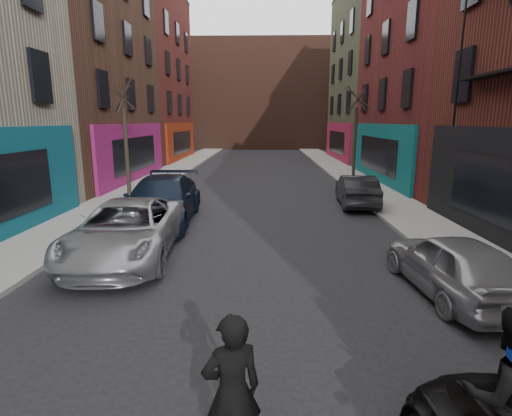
{
  "coord_description": "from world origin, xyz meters",
  "views": [
    {
      "loc": [
        0.56,
        -1.45,
        3.67
      ],
      "look_at": [
        0.35,
        8.03,
        1.6
      ],
      "focal_mm": 28.0,
      "sensor_mm": 36.0,
      "label": 1
    }
  ],
  "objects_px": {
    "tree_left_far": "(125,127)",
    "parked_right_end": "(357,190)",
    "tree_right_far": "(356,123)",
    "pedestrian": "(505,395)",
    "parked_right_far": "(454,265)",
    "parked_left_far": "(127,230)",
    "skateboarder": "(232,392)",
    "parked_left_end": "(161,201)"
  },
  "relations": [
    {
      "from": "parked_left_end",
      "to": "pedestrian",
      "type": "bearing_deg",
      "value": -61.94
    },
    {
      "from": "tree_right_far",
      "to": "parked_right_end",
      "type": "height_order",
      "value": "tree_right_far"
    },
    {
      "from": "parked_right_end",
      "to": "pedestrian",
      "type": "height_order",
      "value": "pedestrian"
    },
    {
      "from": "tree_right_far",
      "to": "pedestrian",
      "type": "bearing_deg",
      "value": -98.33
    },
    {
      "from": "parked_right_far",
      "to": "pedestrian",
      "type": "xyz_separation_m",
      "value": [
        -1.59,
        -4.55,
        0.28
      ]
    },
    {
      "from": "tree_left_far",
      "to": "pedestrian",
      "type": "height_order",
      "value": "tree_left_far"
    },
    {
      "from": "parked_left_far",
      "to": "parked_left_end",
      "type": "height_order",
      "value": "parked_left_end"
    },
    {
      "from": "pedestrian",
      "to": "parked_left_far",
      "type": "bearing_deg",
      "value": -42.74
    },
    {
      "from": "tree_left_far",
      "to": "skateboarder",
      "type": "relative_size",
      "value": 3.77
    },
    {
      "from": "parked_left_far",
      "to": "parked_right_end",
      "type": "bearing_deg",
      "value": 38.39
    },
    {
      "from": "pedestrian",
      "to": "tree_left_far",
      "type": "bearing_deg",
      "value": -54.9
    },
    {
      "from": "parked_left_end",
      "to": "parked_right_end",
      "type": "xyz_separation_m",
      "value": [
        7.8,
        3.25,
        -0.16
      ]
    },
    {
      "from": "parked_left_far",
      "to": "tree_left_far",
      "type": "bearing_deg",
      "value": 104.85
    },
    {
      "from": "parked_left_far",
      "to": "parked_right_far",
      "type": "height_order",
      "value": "parked_left_far"
    },
    {
      "from": "parked_left_end",
      "to": "tree_left_far",
      "type": "bearing_deg",
      "value": 117.14
    },
    {
      "from": "tree_right_far",
      "to": "skateboarder",
      "type": "height_order",
      "value": "tree_right_far"
    },
    {
      "from": "tree_left_far",
      "to": "parked_right_end",
      "type": "relative_size",
      "value": 1.57
    },
    {
      "from": "parked_left_end",
      "to": "skateboarder",
      "type": "bearing_deg",
      "value": -74.35
    },
    {
      "from": "tree_right_far",
      "to": "pedestrian",
      "type": "height_order",
      "value": "tree_right_far"
    },
    {
      "from": "tree_left_far",
      "to": "parked_right_end",
      "type": "xyz_separation_m",
      "value": [
        10.8,
        -2.05,
        -2.7
      ]
    },
    {
      "from": "tree_right_far",
      "to": "parked_left_far",
      "type": "xyz_separation_m",
      "value": [
        -9.4,
        -15.05,
        -2.76
      ]
    },
    {
      "from": "tree_right_far",
      "to": "parked_right_far",
      "type": "relative_size",
      "value": 1.7
    },
    {
      "from": "tree_right_far",
      "to": "pedestrian",
      "type": "distance_m",
      "value": 22.25
    },
    {
      "from": "skateboarder",
      "to": "parked_right_far",
      "type": "bearing_deg",
      "value": -153.35
    },
    {
      "from": "parked_left_far",
      "to": "skateboarder",
      "type": "distance_m",
      "value": 7.65
    },
    {
      "from": "skateboarder",
      "to": "pedestrian",
      "type": "height_order",
      "value": "pedestrian"
    },
    {
      "from": "parked_left_far",
      "to": "pedestrian",
      "type": "bearing_deg",
      "value": -51.22
    },
    {
      "from": "parked_right_far",
      "to": "pedestrian",
      "type": "height_order",
      "value": "pedestrian"
    },
    {
      "from": "skateboarder",
      "to": "pedestrian",
      "type": "bearing_deg",
      "value": 160.57
    },
    {
      "from": "parked_left_end",
      "to": "parked_right_far",
      "type": "relative_size",
      "value": 1.45
    },
    {
      "from": "tree_left_far",
      "to": "parked_left_end",
      "type": "distance_m",
      "value": 6.6
    },
    {
      "from": "parked_left_far",
      "to": "parked_left_end",
      "type": "distance_m",
      "value": 3.74
    },
    {
      "from": "tree_left_far",
      "to": "parked_right_far",
      "type": "xyz_separation_m",
      "value": [
        10.79,
        -11.32,
        -2.7
      ]
    },
    {
      "from": "parked_left_far",
      "to": "parked_left_end",
      "type": "relative_size",
      "value": 0.95
    },
    {
      "from": "parked_left_far",
      "to": "pedestrian",
      "type": "height_order",
      "value": "pedestrian"
    },
    {
      "from": "parked_left_far",
      "to": "tree_right_far",
      "type": "bearing_deg",
      "value": 54.51
    },
    {
      "from": "tree_right_far",
      "to": "parked_left_end",
      "type": "xyz_separation_m",
      "value": [
        -9.4,
        -11.3,
        -2.69
      ]
    },
    {
      "from": "parked_right_far",
      "to": "skateboarder",
      "type": "height_order",
      "value": "skateboarder"
    },
    {
      "from": "tree_left_far",
      "to": "pedestrian",
      "type": "distance_m",
      "value": 18.5
    },
    {
      "from": "parked_left_far",
      "to": "parked_right_end",
      "type": "height_order",
      "value": "parked_left_far"
    },
    {
      "from": "parked_right_far",
      "to": "parked_right_end",
      "type": "xyz_separation_m",
      "value": [
        0.01,
        9.27,
        -0.0
      ]
    },
    {
      "from": "tree_right_far",
      "to": "parked_right_end",
      "type": "xyz_separation_m",
      "value": [
        -1.6,
        -8.05,
        -2.85
      ]
    }
  ]
}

